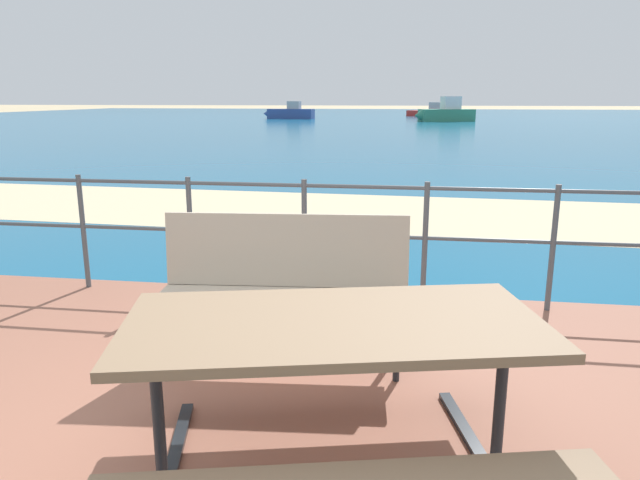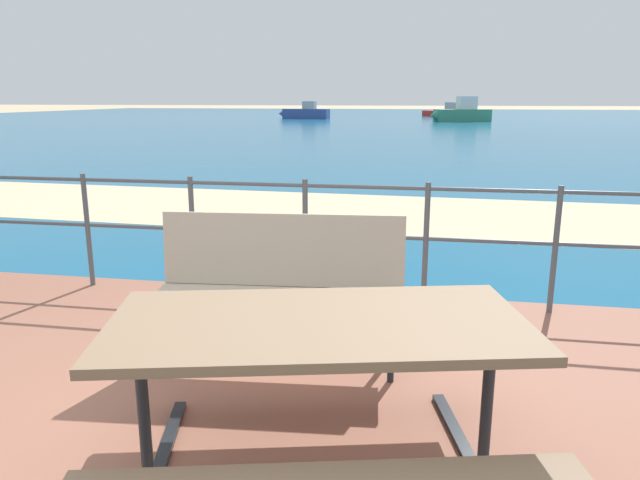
# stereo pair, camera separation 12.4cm
# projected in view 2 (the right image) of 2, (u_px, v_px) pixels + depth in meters

# --- Properties ---
(ground_plane) EXTENTS (240.00, 240.00, 0.00)m
(ground_plane) POSITION_uv_depth(u_px,v_px,m) (202.00, 480.00, 2.70)
(ground_plane) COLOR tan
(patio_paving) EXTENTS (6.40, 5.20, 0.06)m
(patio_paving) POSITION_uv_depth(u_px,v_px,m) (202.00, 474.00, 2.69)
(patio_paving) COLOR #935B47
(patio_paving) RESTS_ON ground
(sea_water) EXTENTS (90.00, 90.00, 0.01)m
(sea_water) POSITION_uv_depth(u_px,v_px,m) (413.00, 122.00, 40.95)
(sea_water) COLOR #145B84
(sea_water) RESTS_ON ground
(beach_strip) EXTENTS (54.09, 5.63, 0.01)m
(beach_strip) POSITION_uv_depth(u_px,v_px,m) (360.00, 212.00, 8.96)
(beach_strip) COLOR beige
(beach_strip) RESTS_ON ground
(picnic_table) EXTENTS (1.97, 1.86, 0.79)m
(picnic_table) POSITION_uv_depth(u_px,v_px,m) (318.00, 361.00, 2.39)
(picnic_table) COLOR #7A6047
(picnic_table) RESTS_ON patio_paving
(park_bench) EXTENTS (1.57, 0.54, 0.94)m
(park_bench) POSITION_uv_depth(u_px,v_px,m) (281.00, 276.00, 3.67)
(park_bench) COLOR tan
(park_bench) RESTS_ON patio_paving
(railing_fence) EXTENTS (5.94, 0.04, 1.01)m
(railing_fence) POSITION_uv_depth(u_px,v_px,m) (305.00, 226.00, 4.83)
(railing_fence) COLOR #4C5156
(railing_fence) RESTS_ON patio_paving
(boat_near) EXTENTS (4.43, 2.64, 1.74)m
(boat_near) POSITION_uv_depth(u_px,v_px,m) (462.00, 113.00, 41.66)
(boat_near) COLOR #338466
(boat_near) RESTS_ON sea_water
(boat_mid) EXTENTS (4.28, 1.52, 1.37)m
(boat_mid) POSITION_uv_depth(u_px,v_px,m) (305.00, 113.00, 46.99)
(boat_mid) COLOR #2D478C
(boat_mid) RESTS_ON sea_water
(boat_far) EXTENTS (4.95, 4.01, 1.25)m
(boat_far) POSITION_uv_depth(u_px,v_px,m) (449.00, 112.00, 51.98)
(boat_far) COLOR red
(boat_far) RESTS_ON sea_water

